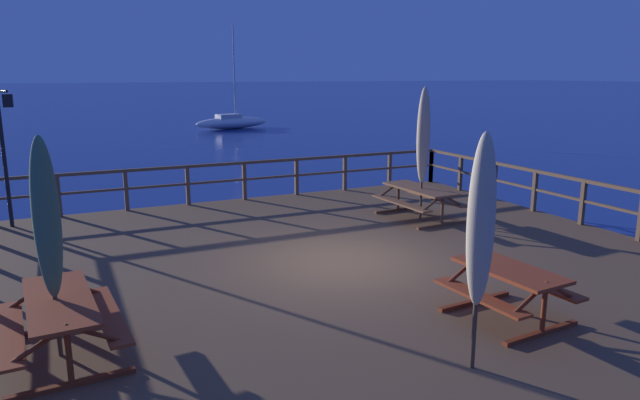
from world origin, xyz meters
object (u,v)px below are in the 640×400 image
patio_umbrella_tall_back_left (423,136)px  picnic_table_front_right (61,314)px  patio_umbrella_tall_back_right (47,220)px  picnic_table_mid_left (419,196)px  lamp_post_hooked (5,137)px  patio_umbrella_short_front (481,222)px  picnic_table_mid_right (509,282)px  sailboat_distant (232,122)px

patio_umbrella_tall_back_left → picnic_table_front_right: bearing=-154.0°
patio_umbrella_tall_back_right → picnic_table_mid_left: bearing=26.1°
patio_umbrella_tall_back_left → lamp_post_hooked: (-9.01, 3.23, 0.08)m
patio_umbrella_tall_back_right → patio_umbrella_tall_back_left: 9.07m
patio_umbrella_tall_back_left → patio_umbrella_short_front: patio_umbrella_tall_back_left is taller
patio_umbrella_short_front → lamp_post_hooked: bearing=119.2°
picnic_table_mid_left → lamp_post_hooked: (-9.01, 3.15, 1.55)m
picnic_table_mid_right → patio_umbrella_tall_back_right: bearing=165.8°
patio_umbrella_tall_back_right → lamp_post_hooked: lamp_post_hooked is taller
picnic_table_mid_left → picnic_table_mid_right: (-2.25, -5.51, -0.02)m
patio_umbrella_tall_back_right → picnic_table_mid_right: bearing=-14.2°
picnic_table_mid_right → patio_umbrella_short_front: patio_umbrella_short_front is taller
patio_umbrella_short_front → sailboat_distant: bearing=77.9°
picnic_table_mid_right → picnic_table_mid_left: bearing=67.8°
picnic_table_front_right → picnic_table_mid_right: size_ratio=1.23×
picnic_table_front_right → lamp_post_hooked: 7.41m
patio_umbrella_tall_back_left → patio_umbrella_short_front: size_ratio=1.12×
patio_umbrella_tall_back_left → sailboat_distant: size_ratio=0.41×
patio_umbrella_tall_back_left → patio_umbrella_tall_back_right: bearing=-154.3°
patio_umbrella_tall_back_left → patio_umbrella_short_front: (-3.65, -6.37, -0.21)m
picnic_table_mid_right → sailboat_distant: size_ratio=0.22×
patio_umbrella_short_front → lamp_post_hooked: lamp_post_hooked is taller
picnic_table_mid_right → sailboat_distant: 37.79m
picnic_table_mid_left → patio_umbrella_tall_back_right: size_ratio=0.78×
patio_umbrella_tall_back_right → patio_umbrella_tall_back_left: bearing=25.7°
patio_umbrella_short_front → picnic_table_mid_left: bearing=60.5°
picnic_table_mid_left → picnic_table_mid_right: bearing=-112.2°
patio_umbrella_tall_back_left → sailboat_distant: (4.49, 31.74, -2.16)m
patio_umbrella_short_front → sailboat_distant: (8.14, 38.12, -1.95)m
picnic_table_mid_left → patio_umbrella_short_front: patio_umbrella_short_front is taller
picnic_table_front_right → picnic_table_mid_right: 6.06m
picnic_table_mid_right → sailboat_distant: (6.74, 37.18, -0.67)m
picnic_table_mid_right → picnic_table_front_right: bearing=166.0°
picnic_table_front_right → picnic_table_mid_right: bearing=-14.0°
picnic_table_front_right → patio_umbrella_tall_back_left: size_ratio=0.67×
lamp_post_hooked → sailboat_distant: size_ratio=0.41×
patio_umbrella_tall_back_left → lamp_post_hooked: same height
picnic_table_front_right → picnic_table_mid_left: same height
picnic_table_mid_left → patio_umbrella_tall_back_left: (-0.00, -0.07, 1.47)m
sailboat_distant → picnic_table_mid_right: bearing=-100.3°
lamp_post_hooked → sailboat_distant: 31.63m
patio_umbrella_tall_back_left → lamp_post_hooked: size_ratio=1.00×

